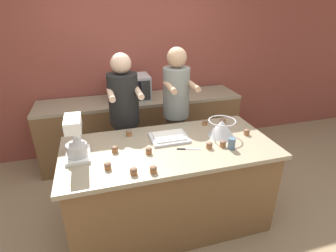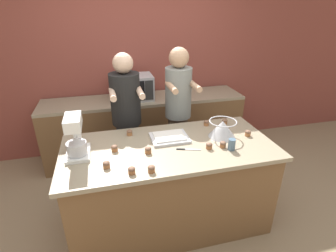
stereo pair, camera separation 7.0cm
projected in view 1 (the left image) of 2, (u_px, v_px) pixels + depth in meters
name	position (u px, v px, depth m)	size (l,w,h in m)	color
ground_plane	(169.00, 219.00, 2.81)	(16.00, 16.00, 0.00)	#937A5B
back_wall	(135.00, 61.00, 3.77)	(10.00, 0.06, 2.70)	brown
island_counter	(169.00, 185.00, 2.62)	(1.96, 0.93, 0.90)	brown
back_counter	(142.00, 127.00, 3.84)	(2.80, 0.60, 0.90)	brown
person_left	(125.00, 122.00, 3.01)	(0.35, 0.51, 1.64)	#232328
person_right	(176.00, 114.00, 3.15)	(0.32, 0.49, 1.68)	brown
stand_mixer	(76.00, 140.00, 2.19)	(0.20, 0.30, 0.37)	white
mixing_bowl	(222.00, 128.00, 2.58)	(0.27, 0.27, 0.17)	#BCBCC1
baking_tray	(169.00, 137.00, 2.55)	(0.36, 0.28, 0.04)	silver
microwave_oven	(129.00, 88.00, 3.54)	(0.54, 0.38, 0.33)	#B7B7BC
drinking_glass	(232.00, 144.00, 2.36)	(0.07, 0.07, 0.11)	slate
knife	(187.00, 149.00, 2.37)	(0.21, 0.08, 0.01)	#BCBCC1
cupcake_0	(153.00, 169.00, 2.03)	(0.06, 0.06, 0.06)	#9E6038
cupcake_1	(223.00, 143.00, 2.40)	(0.06, 0.06, 0.06)	#9E6038
cupcake_2	(209.00, 145.00, 2.38)	(0.06, 0.06, 0.06)	#9E6038
cupcake_3	(108.00, 166.00, 2.07)	(0.06, 0.06, 0.06)	#9E6038
cupcake_4	(205.00, 122.00, 2.84)	(0.06, 0.06, 0.06)	#9E6038
cupcake_5	(129.00, 133.00, 2.60)	(0.06, 0.06, 0.06)	#9E6038
cupcake_6	(115.00, 149.00, 2.31)	(0.06, 0.06, 0.06)	#9E6038
cupcake_7	(134.00, 171.00, 2.01)	(0.06, 0.06, 0.06)	#9E6038
cupcake_8	(247.00, 132.00, 2.62)	(0.06, 0.06, 0.06)	#9E6038
cupcake_9	(223.00, 121.00, 2.88)	(0.06, 0.06, 0.06)	#9E6038
cupcake_10	(149.00, 150.00, 2.29)	(0.06, 0.06, 0.06)	#9E6038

